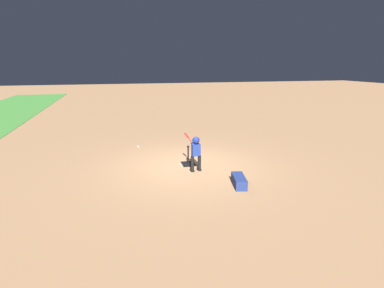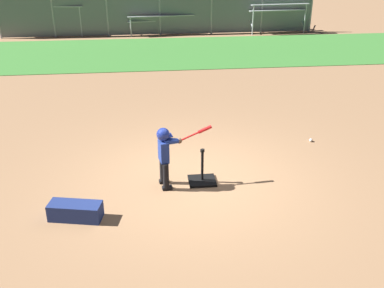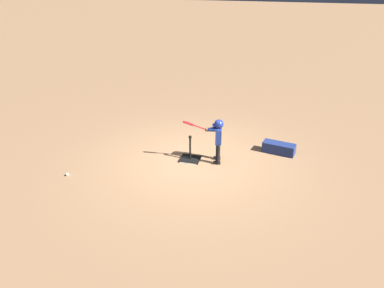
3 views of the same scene
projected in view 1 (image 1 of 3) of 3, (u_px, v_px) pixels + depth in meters
name	position (u px, v px, depth m)	size (l,w,h in m)	color
ground_plane	(187.00, 166.00, 10.20)	(90.00, 90.00, 0.00)	#99704C
home_plate	(188.00, 164.00, 10.34)	(0.44, 0.44, 0.02)	white
batting_tee	(188.00, 162.00, 10.33)	(0.50, 0.45, 0.67)	black
batter_child	(195.00, 149.00, 9.55)	(0.99, 0.37, 1.15)	black
baseball	(138.00, 147.00, 12.43)	(0.07, 0.07, 0.07)	white
equipment_bag	(239.00, 181.00, 8.51)	(0.84, 0.32, 0.28)	navy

